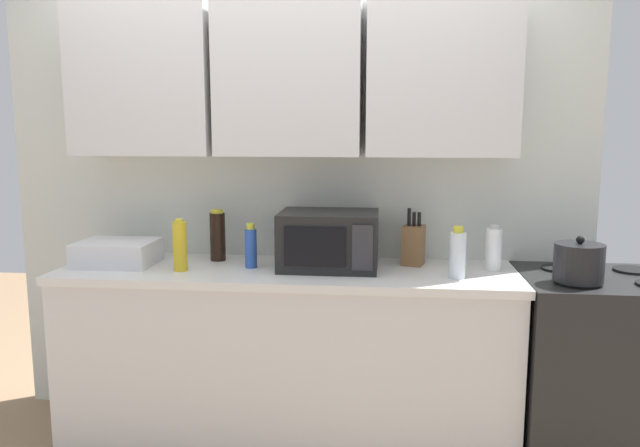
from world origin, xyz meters
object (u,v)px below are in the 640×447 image
object	(u,v)px
bottle_yellow_mustard	(180,246)
dish_rack	(117,253)
stove_range	(599,369)
kettle	(579,262)
microwave	(329,240)
bottle_clear_tall	(457,254)
bottle_blue_cleaner	(251,247)
bottle_white_jar	(494,249)
bottle_soy_dark	(218,236)
knife_block	(413,244)

from	to	relation	value
bottle_yellow_mustard	dish_rack	bearing A→B (deg)	164.64
stove_range	kettle	world-z (taller)	kettle
stove_range	kettle	size ratio (longest dim) A/B	4.23
stove_range	microwave	world-z (taller)	microwave
bottle_clear_tall	bottle_blue_cleaner	bearing A→B (deg)	173.76
bottle_yellow_mustard	bottle_white_jar	distance (m)	1.52
microwave	dish_rack	xyz separation A→B (m)	(-1.08, -0.04, -0.08)
bottle_clear_tall	bottle_soy_dark	bearing A→B (deg)	167.85
kettle	bottle_yellow_mustard	size ratio (longest dim) A/B	0.84
kettle	dish_rack	distance (m)	2.22
bottle_yellow_mustard	bottle_clear_tall	bearing A→B (deg)	-0.32
kettle	bottle_yellow_mustard	world-z (taller)	bottle_yellow_mustard
bottle_yellow_mustard	bottle_clear_tall	world-z (taller)	bottle_yellow_mustard
bottle_soy_dark	bottle_white_jar	bearing A→B (deg)	-3.44
knife_block	bottle_soy_dark	xyz separation A→B (m)	(-1.01, -0.01, 0.03)
microwave	bottle_yellow_mustard	distance (m)	0.72
microwave	bottle_clear_tall	xyz separation A→B (m)	(0.61, -0.15, -0.03)
stove_range	dish_rack	world-z (taller)	dish_rack
bottle_clear_tall	bottle_yellow_mustard	bearing A→B (deg)	179.68
stove_range	knife_block	distance (m)	1.06
bottle_blue_cleaner	bottle_soy_dark	size ratio (longest dim) A/B	0.83
dish_rack	bottle_soy_dark	distance (m)	0.51
bottle_soy_dark	bottle_yellow_mustard	bearing A→B (deg)	-115.00
bottle_yellow_mustard	bottle_white_jar	world-z (taller)	bottle_yellow_mustard
bottle_soy_dark	bottle_clear_tall	bearing A→B (deg)	-12.15
dish_rack	knife_block	distance (m)	1.50
bottle_clear_tall	bottle_soy_dark	distance (m)	1.23
knife_block	microwave	bearing A→B (deg)	-164.03
stove_range	microwave	distance (m)	1.43
bottle_yellow_mustard	microwave	bearing A→B (deg)	11.11
kettle	bottle_yellow_mustard	distance (m)	1.84
kettle	bottle_clear_tall	xyz separation A→B (m)	(-0.52, 0.05, 0.01)
bottle_yellow_mustard	bottle_blue_cleaner	distance (m)	0.34
microwave	bottle_white_jar	bearing A→B (deg)	2.03
knife_block	bottle_white_jar	world-z (taller)	knife_block
bottle_blue_cleaner	bottle_yellow_mustard	bearing A→B (deg)	-162.78
microwave	knife_block	size ratio (longest dim) A/B	1.66
kettle	bottle_clear_tall	bearing A→B (deg)	174.29
stove_range	dish_rack	size ratio (longest dim) A/B	2.40
knife_block	bottle_soy_dark	size ratio (longest dim) A/B	1.08
bottle_blue_cleaner	bottle_soy_dark	xyz separation A→B (m)	(-0.21, 0.15, 0.03)
knife_block	bottle_clear_tall	bearing A→B (deg)	-54.57
kettle	bottle_soy_dark	distance (m)	1.75
stove_range	bottle_blue_cleaner	bearing A→B (deg)	179.29
kettle	microwave	xyz separation A→B (m)	(-1.13, 0.20, 0.04)
dish_rack	bottle_clear_tall	world-z (taller)	bottle_clear_tall
kettle	bottle_soy_dark	world-z (taller)	bottle_soy_dark
bottle_blue_cleaner	bottle_white_jar	distance (m)	1.19
knife_block	bottle_white_jar	distance (m)	0.39
bottle_yellow_mustard	bottle_white_jar	size ratio (longest dim) A/B	1.15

